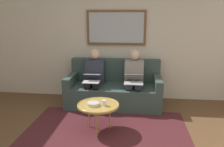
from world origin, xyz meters
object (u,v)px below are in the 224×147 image
framed_mirror (116,28)px  laptop_silver (134,79)px  cup (104,103)px  laptop_white (92,78)px  bowl (93,104)px  couch (114,89)px  person_left (134,77)px  person_right (94,76)px  coffee_table (98,105)px

framed_mirror → laptop_silver: 1.22m
cup → laptop_white: size_ratio=0.25×
cup → framed_mirror: bearing=-91.0°
bowl → couch: bearing=-98.8°
couch → laptop_silver: 0.59m
cup → person_left: 1.27m
cup → laptop_silver: size_ratio=0.23×
couch → framed_mirror: 1.30m
cup → person_right: bearing=-72.5°
coffee_table → person_left: bearing=-114.8°
bowl → laptop_white: laptop_white is taller
couch → bowl: couch is taller
coffee_table → laptop_white: bearing=-73.0°
coffee_table → framed_mirror: bearing=-94.5°
person_left → person_right: (0.81, 0.00, 0.00)m
coffee_table → laptop_white: 0.97m
laptop_silver → person_left: bearing=-90.0°
coffee_table → couch: bearing=-96.0°
framed_mirror → bowl: bearing=83.3°
coffee_table → laptop_white: size_ratio=1.85×
bowl → cup: bearing=-175.7°
bowl → person_left: size_ratio=0.16×
person_left → laptop_white: bearing=16.8°
laptop_silver → laptop_white: size_ratio=1.08×
person_left → laptop_silver: person_left is taller
cup → laptop_silver: 1.06m
bowl → laptop_white: bearing=-77.8°
person_right → cup: bearing=107.5°
couch → laptop_silver: bearing=143.4°
framed_mirror → cup: 1.96m
person_left → laptop_silver: 0.23m
couch → person_right: person_right is taller
bowl → laptop_silver: (-0.60, -0.97, 0.16)m
framed_mirror → person_left: bearing=131.4°
coffee_table → person_left: 1.28m
framed_mirror → person_right: framed_mirror is taller
couch → bowl: bearing=81.2°
framed_mirror → person_left: size_ratio=1.10×
coffee_table → person_left: person_left is taller
cup → couch: bearing=-91.3°
coffee_table → bowl: bearing=37.1°
bowl → laptop_white: size_ratio=0.52×
cup → bowl: cup is taller
coffee_table → laptop_silver: (-0.53, -0.92, 0.20)m
couch → framed_mirror: size_ratio=1.51×
person_right → laptop_white: (0.00, 0.24, 0.02)m
framed_mirror → laptop_white: size_ratio=3.52×
couch → person_left: person_left is taller
coffee_table → person_left: (-0.53, -1.15, 0.18)m
couch → person_left: (-0.40, 0.07, 0.30)m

